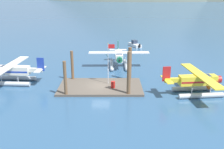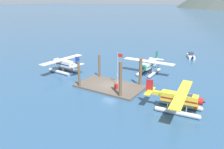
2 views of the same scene
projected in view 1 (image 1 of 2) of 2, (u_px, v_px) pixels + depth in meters
ground_plane at (100, 88)px, 35.51m from camera, size 1200.00×1200.00×0.00m
dock_platform at (100, 87)px, 35.46m from camera, size 11.33×6.59×0.30m
piling_near_left at (64, 79)px, 31.93m from camera, size 0.40×0.40×4.60m
piling_near_right at (128, 74)px, 31.97m from camera, size 0.48×0.48×5.74m
piling_far_left at (71, 66)px, 37.64m from camera, size 0.41×0.41×4.51m
piling_far_right at (129, 64)px, 37.81m from camera, size 0.51×0.51×4.99m
flagpole at (108, 59)px, 35.14m from camera, size 0.95×0.10×5.78m
fuel_drum at (112, 85)px, 34.55m from camera, size 0.62×0.62×0.88m
mooring_buoy at (207, 87)px, 34.62m from camera, size 0.88×0.88×0.88m
seaplane_cream_port_fwd at (12, 73)px, 36.84m from camera, size 7.97×10.47×3.84m
seaplane_yellow_stbd_aft at (197, 83)px, 32.83m from camera, size 7.96×10.49×3.84m
seaplane_white_bow_right at (118, 58)px, 44.93m from camera, size 10.42×7.98×3.84m
boat_white_open_north at (134, 44)px, 61.98m from camera, size 3.01×4.60×1.50m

